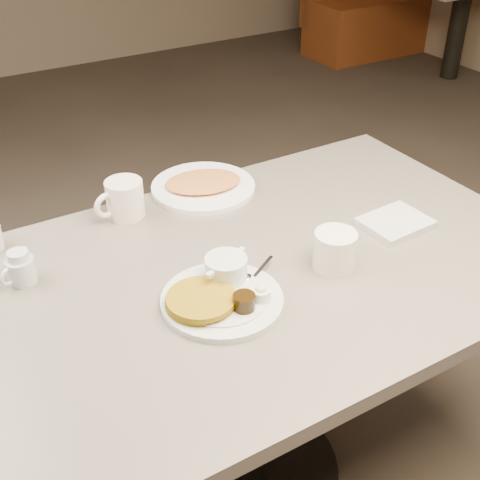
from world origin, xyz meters
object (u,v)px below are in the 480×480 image
hash_plate (203,185)px  coffee_mug_far (124,199)px  diner_table (244,325)px  booth_back_right (386,1)px  creamer_left (20,268)px  main_plate (220,292)px  coffee_mug_near (336,249)px

hash_plate → coffee_mug_far: bearing=-175.0°
diner_table → booth_back_right: size_ratio=0.97×
hash_plate → booth_back_right: bearing=40.3°
creamer_left → coffee_mug_far: bearing=26.2°
main_plate → creamer_left: (-0.35, 0.29, 0.01)m
coffee_mug_far → creamer_left: (-0.31, -0.15, -0.01)m
hash_plate → booth_back_right: 4.09m
coffee_mug_near → hash_plate: bearing=100.6°
main_plate → creamer_left: size_ratio=3.95×
diner_table → coffee_mug_near: (0.19, -0.09, 0.22)m
diner_table → coffee_mug_near: 0.30m
main_plate → creamer_left: creamer_left is taller
creamer_left → booth_back_right: (3.66, 2.81, -0.38)m
coffee_mug_far → booth_back_right: 4.29m
main_plate → coffee_mug_far: coffee_mug_far is taller
diner_table → hash_plate: size_ratio=4.18×
main_plate → hash_plate: main_plate is taller
coffee_mug_far → creamer_left: 0.35m
main_plate → creamer_left: bearing=140.6°
diner_table → creamer_left: 0.54m
booth_back_right → diner_table: bearing=-136.6°
diner_table → coffee_mug_far: 0.45m
coffee_mug_far → hash_plate: (0.24, 0.02, -0.04)m
main_plate → creamer_left: 0.45m
coffee_mug_far → coffee_mug_near: bearing=-54.1°
coffee_mug_near → coffee_mug_far: bearing=125.9°
hash_plate → coffee_mug_near: bearing=-79.4°
creamer_left → hash_plate: creamer_left is taller
coffee_mug_near → booth_back_right: booth_back_right is taller
hash_plate → booth_back_right: (3.10, 2.63, -0.35)m
coffee_mug_near → hash_plate: coffee_mug_near is taller
main_plate → booth_back_right: bearing=43.1°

